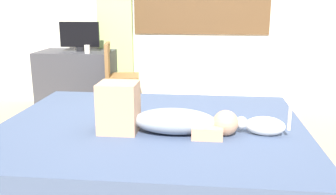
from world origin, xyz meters
The scene contains 9 objects.
ground_plane centered at (0.00, 0.00, 0.00)m, with size 16.00×16.00×0.00m, color tan.
bed centered at (-0.10, 0.12, 0.22)m, with size 2.26×1.88×0.45m.
person_lying centered at (-0.02, -0.06, 0.57)m, with size 0.94×0.28×0.34m.
cat centered at (0.66, -0.03, 0.52)m, with size 0.36×0.15×0.21m.
desk centered at (-1.31, 1.94, 0.37)m, with size 0.90×0.56×0.74m.
tv_monitor centered at (-1.25, 1.94, 0.92)m, with size 0.48×0.10×0.35m.
cup centered at (-1.10, 1.75, 0.79)m, with size 0.06×0.06×0.10m, color white.
chair_by_desk centered at (-0.77, 1.79, 0.51)m, with size 0.44×0.44×0.86m.
curtain_left centered at (-0.88, 2.22, 1.29)m, with size 0.44×0.06×2.57m, color #ADCC75.
Camera 1 is at (0.30, -2.43, 1.31)m, focal length 39.87 mm.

